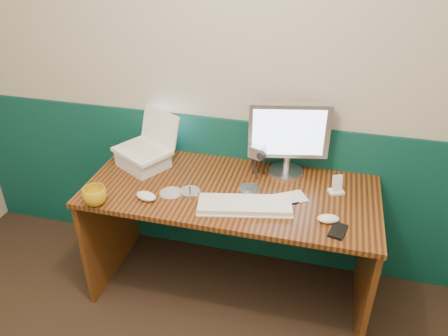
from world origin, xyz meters
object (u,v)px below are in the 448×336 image
(desk, at_px, (230,242))
(keyboard, at_px, (245,206))
(mug, at_px, (95,196))
(laptop, at_px, (140,133))
(monitor, at_px, (289,139))
(camcorder, at_px, (259,162))

(desk, xyz_separation_m, keyboard, (0.11, -0.15, 0.39))
(mug, bearing_deg, laptop, 78.92)
(monitor, bearing_deg, camcorder, -167.00)
(keyboard, relative_size, camcorder, 2.63)
(mug, xyz_separation_m, camcorder, (0.77, 0.49, 0.04))
(laptop, bearing_deg, monitor, 38.40)
(keyboard, height_order, camcorder, camcorder)
(desk, xyz_separation_m, monitor, (0.27, 0.25, 0.60))
(laptop, distance_m, camcorder, 0.70)
(monitor, distance_m, mug, 1.09)
(monitor, height_order, camcorder, monitor)
(laptop, relative_size, mug, 2.47)
(monitor, bearing_deg, keyboard, -123.73)
(desk, height_order, monitor, monitor)
(mug, bearing_deg, monitor, 31.22)
(desk, bearing_deg, camcorder, 55.80)
(camcorder, bearing_deg, monitor, 44.47)
(laptop, bearing_deg, desk, 17.93)
(monitor, distance_m, camcorder, 0.21)
(laptop, relative_size, monitor, 0.68)
(keyboard, bearing_deg, laptop, 146.45)
(laptop, bearing_deg, camcorder, 34.61)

